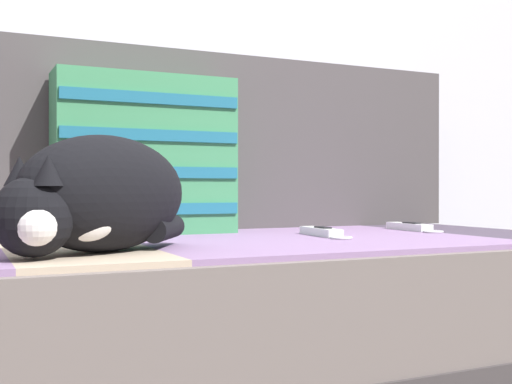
{
  "coord_description": "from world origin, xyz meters",
  "views": [
    {
      "loc": [
        -0.32,
        -1.15,
        0.49
      ],
      "look_at": [
        0.25,
        0.06,
        0.48
      ],
      "focal_mm": 45.0,
      "sensor_mm": 36.0,
      "label": 1
    }
  ],
  "objects_px": {
    "sleeping_cat": "(96,198)",
    "throw_pillow_striped": "(145,155)",
    "game_remote_far": "(411,227)",
    "game_remote_near": "(322,232)",
    "couch": "(130,337)"
  },
  "relations": [
    {
      "from": "sleeping_cat",
      "to": "throw_pillow_striped",
      "type": "bearing_deg",
      "value": 64.45
    },
    {
      "from": "throw_pillow_striped",
      "to": "sleeping_cat",
      "type": "height_order",
      "value": "throw_pillow_striped"
    },
    {
      "from": "sleeping_cat",
      "to": "game_remote_far",
      "type": "relative_size",
      "value": 1.89
    },
    {
      "from": "game_remote_far",
      "to": "game_remote_near",
      "type": "bearing_deg",
      "value": -167.29
    },
    {
      "from": "couch",
      "to": "sleeping_cat",
      "type": "height_order",
      "value": "sleeping_cat"
    },
    {
      "from": "game_remote_far",
      "to": "couch",
      "type": "bearing_deg",
      "value": -177.44
    },
    {
      "from": "sleeping_cat",
      "to": "game_remote_near",
      "type": "height_order",
      "value": "sleeping_cat"
    },
    {
      "from": "couch",
      "to": "sleeping_cat",
      "type": "relative_size",
      "value": 5.55
    },
    {
      "from": "sleeping_cat",
      "to": "game_remote_far",
      "type": "bearing_deg",
      "value": 16.16
    },
    {
      "from": "couch",
      "to": "sleeping_cat",
      "type": "distance_m",
      "value": 0.37
    },
    {
      "from": "throw_pillow_striped",
      "to": "game_remote_near",
      "type": "bearing_deg",
      "value": -33.76
    },
    {
      "from": "sleeping_cat",
      "to": "game_remote_near",
      "type": "relative_size",
      "value": 1.88
    },
    {
      "from": "couch",
      "to": "sleeping_cat",
      "type": "bearing_deg",
      "value": -117.44
    },
    {
      "from": "couch",
      "to": "sleeping_cat",
      "type": "xyz_separation_m",
      "value": [
        -0.11,
        -0.21,
        0.29
      ]
    },
    {
      "from": "couch",
      "to": "throw_pillow_striped",
      "type": "bearing_deg",
      "value": 66.56
    }
  ]
}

